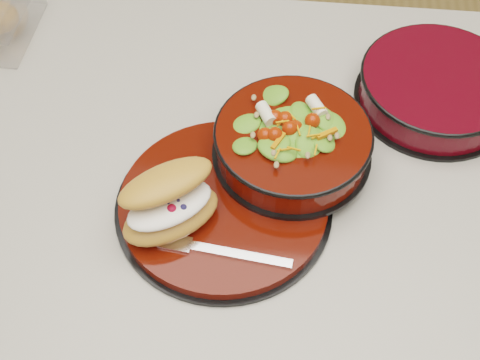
# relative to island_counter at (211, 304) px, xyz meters

# --- Properties ---
(island_counter) EXTENTS (1.24, 0.74, 0.90)m
(island_counter) POSITION_rel_island_counter_xyz_m (0.00, 0.00, 0.00)
(island_counter) COLOR white
(island_counter) RESTS_ON ground
(dinner_plate) EXTENTS (0.29, 0.29, 0.02)m
(dinner_plate) POSITION_rel_island_counter_xyz_m (0.04, -0.07, 0.46)
(dinner_plate) COLOR black
(dinner_plate) RESTS_ON island_counter
(salad_bowl) EXTENTS (0.22, 0.22, 0.09)m
(salad_bowl) POSITION_rel_island_counter_xyz_m (0.13, 0.01, 0.50)
(salad_bowl) COLOR black
(salad_bowl) RESTS_ON dinner_plate
(croissant) EXTENTS (0.15, 0.15, 0.08)m
(croissant) POSITION_rel_island_counter_xyz_m (-0.02, -0.11, 0.50)
(croissant) COLOR #C9833D
(croissant) RESTS_ON dinner_plate
(fork) EXTENTS (0.17, 0.04, 0.00)m
(fork) POSITION_rel_island_counter_xyz_m (0.05, -0.15, 0.47)
(fork) COLOR silver
(fork) RESTS_ON dinner_plate
(extra_bowl) EXTENTS (0.24, 0.24, 0.05)m
(extra_bowl) POSITION_rel_island_counter_xyz_m (0.33, 0.15, 0.48)
(extra_bowl) COLOR black
(extra_bowl) RESTS_ON island_counter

